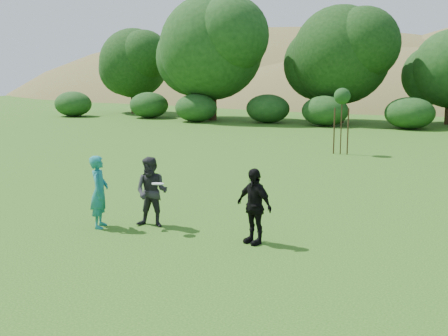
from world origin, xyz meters
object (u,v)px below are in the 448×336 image
object	(u,v)px
player_teal	(99,192)
player_black	(254,206)
sapling	(342,98)
player_grey	(152,192)

from	to	relation	value
player_teal	player_black	size ratio (longest dim) A/B	1.05
player_teal	sapling	size ratio (longest dim) A/B	0.58
player_teal	sapling	distance (m)	14.09
player_grey	player_teal	bearing A→B (deg)	-162.35
player_black	sapling	world-z (taller)	sapling
player_teal	sapling	world-z (taller)	sapling
player_grey	player_black	bearing A→B (deg)	-14.58
player_grey	sapling	bearing A→B (deg)	74.50
player_teal	player_grey	bearing A→B (deg)	-86.52
player_black	player_grey	bearing A→B (deg)	-161.79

